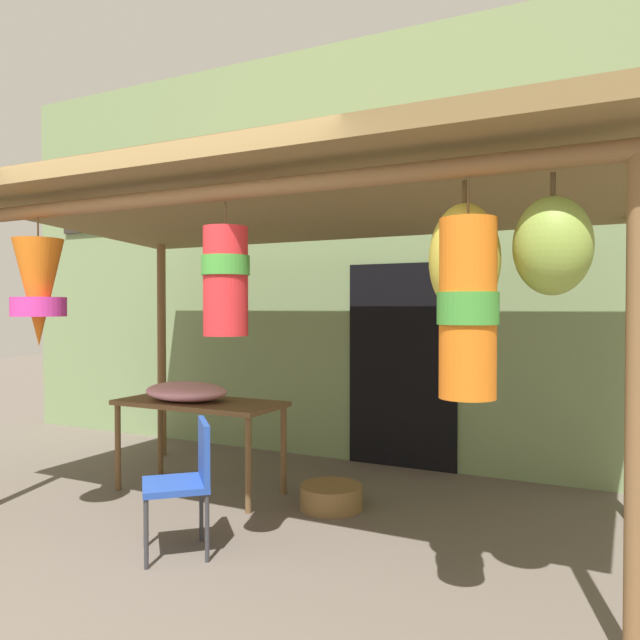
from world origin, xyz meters
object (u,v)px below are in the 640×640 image
Objects in this scene: display_table at (200,411)px; wicker_basket_by_table at (331,497)px; folding_chair at (187,474)px; flower_heap_on_table at (187,392)px.

wicker_basket_by_table is at bearing 5.16° from display_table.
display_table is at bearing 124.36° from folding_chair.
display_table is 1.70× the size of folding_chair.
display_table is 1.33m from wicker_basket_by_table.
flower_heap_on_table reaches higher than folding_chair.
flower_heap_on_table is 1.49m from wicker_basket_by_table.
display_table is 0.20m from flower_heap_on_table.
folding_chair is (0.82, -1.02, -0.35)m from flower_heap_on_table.
wicker_basket_by_table is (0.45, 1.19, -0.41)m from folding_chair.
folding_chair is at bearing -51.08° from flower_heap_on_table.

